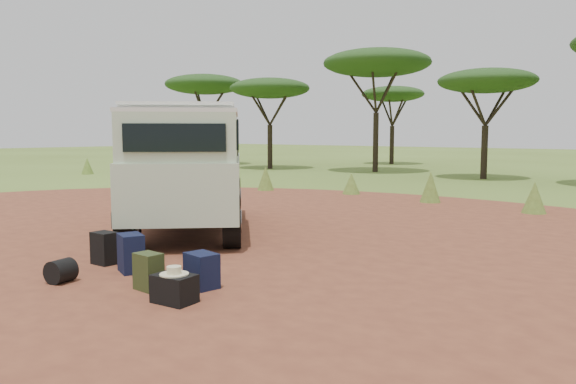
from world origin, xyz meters
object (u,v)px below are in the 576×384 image
Objects in this scene: safari_vehicle at (188,172)px; walking_staff at (159,187)px; backpack_black at (105,248)px; hard_case at (174,289)px; backpack_navy at (131,253)px; backpack_olive at (149,272)px; duffel_navy at (202,271)px.

safari_vehicle reaches higher than walking_staff.
walking_staff is at bearing -136.72° from safari_vehicle.
backpack_black reaches higher than hard_case.
backpack_navy is 1.75m from hard_case.
backpack_olive is at bearing -1.67° from backpack_navy.
backpack_navy is 1.21× the size of duffel_navy.
backpack_navy is 1.15× the size of hard_case.
duffel_navy is at bearing 7.15° from safari_vehicle.
walking_staff reaches higher than hard_case.
walking_staff is (-1.02, 0.03, -0.37)m from safari_vehicle.
backpack_navy is 1.04m from backpack_olive.
duffel_navy is at bearing 48.54° from backpack_olive.
hard_case is (1.66, -0.54, -0.11)m from backpack_navy.
safari_vehicle is 2.97× the size of walking_staff.
backpack_black is at bearing 166.77° from backpack_olive.
hard_case is at bearing -16.61° from backpack_black.
safari_vehicle is 5.01m from hard_case.
walking_staff is 5.75m from hard_case.
backpack_black is at bearing -20.36° from safari_vehicle.
hard_case is (0.69, -0.14, -0.07)m from backpack_olive.
safari_vehicle reaches higher than duffel_navy.
backpack_olive is at bearing 160.84° from hard_case.
backpack_navy is at bearing 158.36° from backpack_olive.
safari_vehicle is 1.08m from walking_staff.
duffel_navy is (3.39, -2.65, -0.99)m from safari_vehicle.
walking_staff is at bearing 136.69° from hard_case.
walking_staff is 3.52× the size of hard_case.
safari_vehicle is at bearing -40.91° from walking_staff.
hard_case is at bearing -10.47° from backpack_olive.
backpack_olive is (2.93, -3.15, -0.98)m from safari_vehicle.
backpack_olive is 0.67m from duffel_navy.
safari_vehicle is 10.52× the size of backpack_olive.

